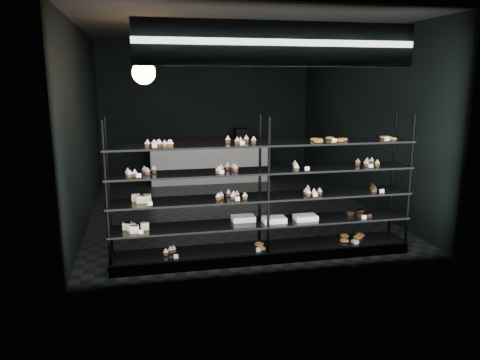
{
  "coord_description": "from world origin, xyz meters",
  "views": [
    {
      "loc": [
        -1.6,
        -8.18,
        2.35
      ],
      "look_at": [
        -0.24,
        -1.9,
        0.97
      ],
      "focal_mm": 35.0,
      "sensor_mm": 36.0,
      "label": 1
    }
  ],
  "objects": [
    {
      "name": "pendant_lamp",
      "position": [
        -1.5,
        -1.21,
        2.45
      ],
      "size": [
        0.33,
        0.33,
        0.9
      ],
      "color": "black",
      "rests_on": "room"
    },
    {
      "name": "signage",
      "position": [
        0.0,
        -2.93,
        2.75
      ],
      "size": [
        3.3,
        0.05,
        0.5
      ],
      "color": "#0B1439",
      "rests_on": "room"
    },
    {
      "name": "service_counter",
      "position": [
        0.0,
        2.5,
        0.5
      ],
      "size": [
        2.85,
        0.65,
        1.23
      ],
      "color": "silver",
      "rests_on": "room"
    },
    {
      "name": "room",
      "position": [
        0.0,
        0.0,
        1.6
      ],
      "size": [
        5.01,
        6.01,
        3.2
      ],
      "color": "black",
      "rests_on": "ground"
    },
    {
      "name": "display_shelf",
      "position": [
        -0.07,
        -2.45,
        0.63
      ],
      "size": [
        4.0,
        0.5,
        1.91
      ],
      "color": "black",
      "rests_on": "room"
    }
  ]
}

